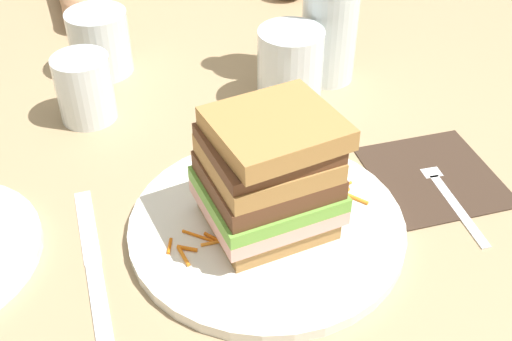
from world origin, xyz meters
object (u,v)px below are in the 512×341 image
Objects in this scene: napkin_dark at (434,176)px; fork at (444,186)px; juice_glass at (290,71)px; main_plate at (267,226)px; empty_tumbler_0 at (100,42)px; knife at (93,264)px; sandwich at (269,175)px; empty_tumbler_1 at (85,88)px.

fork is at bearing -96.14° from napkin_dark.
main_plate is at bearing -117.78° from juice_glass.
juice_glass is 0.26m from empty_tumbler_0.
main_plate is 1.33× the size of knife.
napkin_dark is at bearing 0.42° from knife.
sandwich is 0.24m from juice_glass.
juice_glass reaches higher than main_plate.
sandwich reaches higher than empty_tumbler_0.
main_plate is 0.38m from empty_tumbler_0.
sandwich is 1.57× the size of empty_tumbler_1.
main_plate is 3.17× the size of empty_tumbler_0.
knife is at bearing 176.89° from fork.
knife is 2.39× the size of empty_tumbler_0.
fork is at bearing -68.24° from juice_glass.
knife is at bearing 175.84° from main_plate.
main_plate is at bearing -75.27° from empty_tumbler_0.
fork is at bearing -51.89° from empty_tumbler_0.
empty_tumbler_0 is (-0.29, 0.35, 0.04)m from napkin_dark.
empty_tumbler_1 is at bearing 117.07° from sandwich.
empty_tumbler_1 reaches higher than napkin_dark.
sandwich reaches higher than knife.
empty_tumbler_0 reaches higher than napkin_dark.
main_plate is 2.11× the size of sandwich.
fork is 0.36m from knife.
sandwich is 0.38m from empty_tumbler_0.
fork is 0.83× the size of knife.
main_plate is 0.29m from empty_tumbler_1.
napkin_dark is 0.41m from empty_tumbler_1.
empty_tumbler_0 reaches higher than fork.
empty_tumbler_1 is (-0.04, -0.11, -0.00)m from empty_tumbler_0.
juice_glass is (0.27, 0.20, 0.04)m from knife.
empty_tumbler_1 is (-0.24, 0.05, -0.00)m from juice_glass.
empty_tumbler_1 is (-0.33, 0.24, 0.04)m from napkin_dark.
fork is 1.75× the size of juice_glass.
juice_glass is (-0.09, 0.19, 0.04)m from napkin_dark.
empty_tumbler_1 is at bearing 81.91° from knife.
sandwich is 0.21m from napkin_dark.
juice_glass reaches higher than napkin_dark.
main_plate reaches higher than fork.
fork is at bearing -39.09° from empty_tumbler_1.
juice_glass is 1.14× the size of empty_tumbler_0.
fork is 0.47m from empty_tumbler_0.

